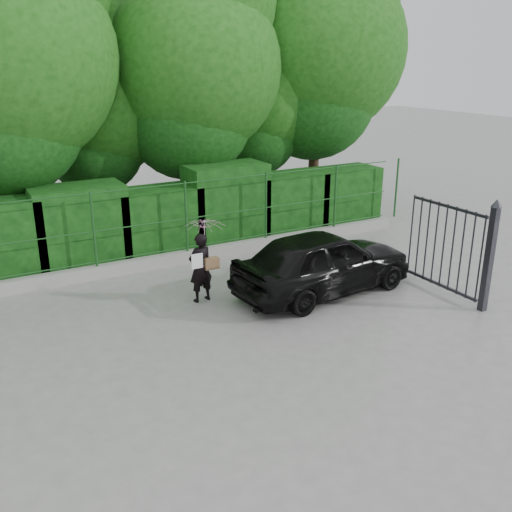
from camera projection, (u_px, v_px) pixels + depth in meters
ground at (261, 336)px, 10.71m from camera, size 80.00×80.00×0.00m
kerb at (173, 259)px, 14.38m from camera, size 14.00×0.25×0.30m
fence at (179, 218)px, 14.13m from camera, size 14.13×0.06×1.80m
hedge at (151, 219)px, 14.85m from camera, size 14.20×1.20×2.22m
trees at (162, 70)px, 16.10m from camera, size 17.10×6.15×8.08m
gate at (471, 250)px, 11.83m from camera, size 0.22×2.33×2.36m
woman at (204, 248)px, 11.98m from camera, size 0.88×0.88×1.78m
car at (323, 262)px, 12.52m from camera, size 4.35×2.05×1.44m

